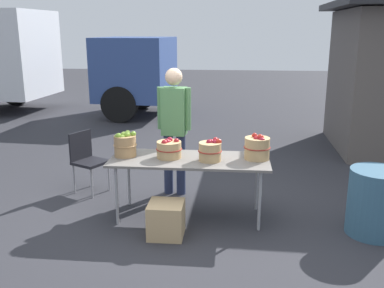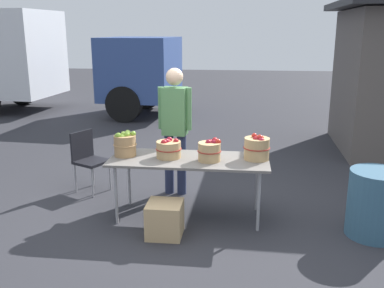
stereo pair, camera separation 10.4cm
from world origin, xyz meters
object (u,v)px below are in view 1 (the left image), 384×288
vendor_adult (174,122)px  produce_crate (166,219)px  apple_basket_green_0 (125,145)px  trash_barrel (376,202)px  market_table (190,162)px  box_truck (10,58)px  apple_basket_red_0 (169,149)px  folding_chair (87,157)px  apple_basket_red_2 (257,147)px  apple_basket_red_1 (210,151)px

vendor_adult → produce_crate: vendor_adult is taller
apple_basket_green_0 → produce_crate: size_ratio=0.79×
trash_barrel → produce_crate: 2.35m
market_table → produce_crate: bearing=-111.3°
apple_basket_green_0 → box_truck: (-4.87, 6.61, 0.59)m
apple_basket_red_0 → folding_chair: 1.52m
apple_basket_red_2 → produce_crate: apple_basket_red_2 is taller
apple_basket_red_1 → box_truck: bearing=131.4°
apple_basket_green_0 → trash_barrel: bearing=-5.6°
apple_basket_green_0 → produce_crate: (0.58, -0.56, -0.70)m
apple_basket_red_0 → apple_basket_red_1: apple_basket_red_1 is taller
apple_basket_green_0 → box_truck: 8.24m
vendor_adult → trash_barrel: vendor_adult is taller
market_table → box_truck: (-5.67, 6.64, 0.78)m
box_truck → apple_basket_red_0: bearing=-46.7°
apple_basket_green_0 → apple_basket_red_2: size_ratio=0.97×
box_truck → trash_barrel: size_ratio=10.38×
produce_crate → folding_chair: bearing=136.2°
box_truck → folding_chair: size_ratio=9.11×
apple_basket_red_1 → apple_basket_red_2: (0.55, 0.13, 0.02)m
produce_crate → vendor_adult: bearing=93.4°
market_table → apple_basket_red_0: bearing=177.7°
trash_barrel → box_truck: bearing=138.4°
market_table → apple_basket_green_0: 0.81m
apple_basket_red_1 → market_table: bearing=165.7°
apple_basket_red_0 → apple_basket_red_2: 1.05m
market_table → folding_chair: bearing=154.4°
trash_barrel → produce_crate: trash_barrel is taller
vendor_adult → folding_chair: vendor_adult is taller
apple_basket_red_0 → trash_barrel: 2.43m
market_table → apple_basket_red_1: size_ratio=6.73×
market_table → apple_basket_red_1: (0.25, -0.06, 0.17)m
box_truck → trash_barrel: box_truck is taller
box_truck → apple_basket_green_0: bearing=-49.6°
apple_basket_red_1 → apple_basket_red_2: bearing=12.9°
apple_basket_red_1 → vendor_adult: vendor_adult is taller
apple_basket_red_2 → box_truck: 9.25m
apple_basket_green_0 → apple_basket_red_1: (1.04, -0.09, -0.02)m
market_table → apple_basket_red_0: apple_basket_red_0 is taller
produce_crate → apple_basket_red_2: bearing=30.6°
produce_crate → trash_barrel: bearing=6.8°
box_truck → folding_chair: 7.28m
vendor_adult → apple_basket_green_0: bearing=60.7°
apple_basket_red_0 → vendor_adult: vendor_adult is taller
apple_basket_red_0 → produce_crate: 0.86m
apple_basket_red_2 → box_truck: size_ratio=0.04×
apple_basket_green_0 → folding_chair: size_ratio=0.36×
vendor_adult → produce_crate: size_ratio=4.52×
market_table → apple_basket_green_0: bearing=177.9°
produce_crate → box_truck: bearing=127.2°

